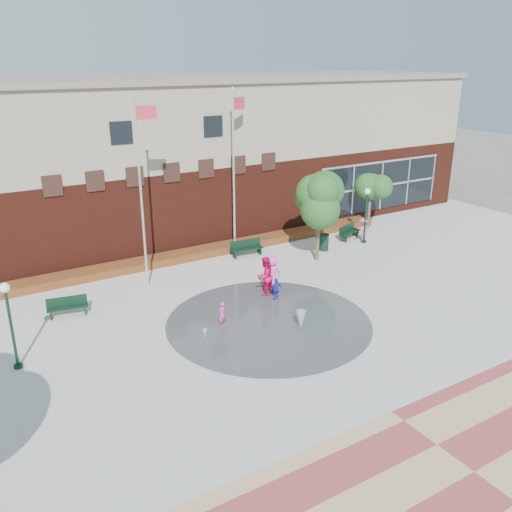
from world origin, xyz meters
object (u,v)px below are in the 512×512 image
flagpole_left (141,185)px  flagpole_right (234,165)px  bench_left (68,310)px  child_splash (222,314)px  trash_can (324,242)px

flagpole_left → flagpole_right: flagpole_right is taller
flagpole_right → bench_left: size_ratio=5.19×
flagpole_left → child_splash: bearing=-73.7°
child_splash → bench_left: bearing=-58.1°
trash_can → bench_left: bearing=-176.1°
bench_left → trash_can: 14.32m
flagpole_left → child_splash: size_ratio=8.16×
trash_can → child_splash: 10.52m
trash_can → flagpole_left: bearing=178.4°
bench_left → child_splash: child_splash is taller
flagpole_left → flagpole_right: size_ratio=0.99×
bench_left → trash_can: size_ratio=1.79×
bench_left → child_splash: (5.10, -4.17, 0.27)m
flagpole_right → child_splash: 9.69m
bench_left → child_splash: bearing=-28.5°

